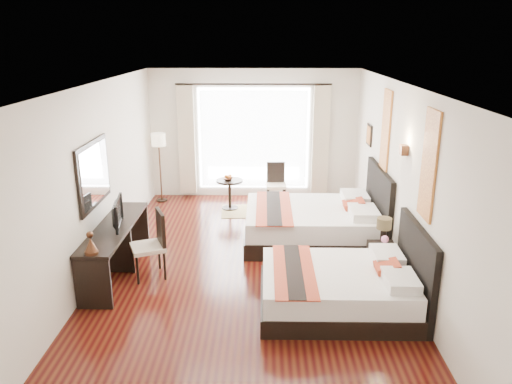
{
  "coord_description": "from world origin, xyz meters",
  "views": [
    {
      "loc": [
        0.24,
        -7.0,
        3.44
      ],
      "look_at": [
        0.11,
        0.37,
        1.14
      ],
      "focal_mm": 35.0,
      "sensor_mm": 36.0,
      "label": 1
    }
  ],
  "objects_px": {
    "nightstand": "(382,260)",
    "fruit_bowl": "(228,179)",
    "bed_near": "(343,287)",
    "vase": "(384,245)",
    "side_table": "(230,194)",
    "floor_lamp": "(159,144)",
    "desk_chair": "(150,257)",
    "table_lamp": "(384,225)",
    "window_chair": "(276,192)",
    "console_desk": "(116,249)",
    "television": "(114,213)",
    "bed_far": "(316,222)"
  },
  "relations": [
    {
      "from": "nightstand",
      "to": "fruit_bowl",
      "type": "distance_m",
      "value": 3.88
    },
    {
      "from": "bed_near",
      "to": "vase",
      "type": "xyz_separation_m",
      "value": [
        0.69,
        0.78,
        0.27
      ]
    },
    {
      "from": "side_table",
      "to": "floor_lamp",
      "type": "bearing_deg",
      "value": 161.96
    },
    {
      "from": "desk_chair",
      "to": "fruit_bowl",
      "type": "distance_m",
      "value": 3.2
    },
    {
      "from": "nightstand",
      "to": "table_lamp",
      "type": "xyz_separation_m",
      "value": [
        0.02,
        0.14,
        0.51
      ]
    },
    {
      "from": "desk_chair",
      "to": "bed_near",
      "type": "bearing_deg",
      "value": 139.43
    },
    {
      "from": "fruit_bowl",
      "to": "window_chair",
      "type": "bearing_deg",
      "value": 21.07
    },
    {
      "from": "desk_chair",
      "to": "table_lamp",
      "type": "bearing_deg",
      "value": 161.05
    },
    {
      "from": "console_desk",
      "to": "table_lamp",
      "type": "bearing_deg",
      "value": 1.85
    },
    {
      "from": "table_lamp",
      "to": "vase",
      "type": "relative_size",
      "value": 2.64
    },
    {
      "from": "vase",
      "to": "fruit_bowl",
      "type": "xyz_separation_m",
      "value": [
        -2.48,
        3.12,
        0.08
      ]
    },
    {
      "from": "television",
      "to": "table_lamp",
      "type": "bearing_deg",
      "value": -97.22
    },
    {
      "from": "nightstand",
      "to": "floor_lamp",
      "type": "height_order",
      "value": "floor_lamp"
    },
    {
      "from": "bed_near",
      "to": "table_lamp",
      "type": "xyz_separation_m",
      "value": [
        0.75,
        1.12,
        0.44
      ]
    },
    {
      "from": "table_lamp",
      "to": "television",
      "type": "distance_m",
      "value": 4.01
    },
    {
      "from": "bed_far",
      "to": "console_desk",
      "type": "bearing_deg",
      "value": -157.85
    },
    {
      "from": "television",
      "to": "bed_near",
      "type": "bearing_deg",
      "value": -115.89
    },
    {
      "from": "floor_lamp",
      "to": "side_table",
      "type": "distance_m",
      "value": 1.86
    },
    {
      "from": "console_desk",
      "to": "window_chair",
      "type": "distance_m",
      "value": 4.13
    },
    {
      "from": "side_table",
      "to": "window_chair",
      "type": "bearing_deg",
      "value": 19.89
    },
    {
      "from": "fruit_bowl",
      "to": "window_chair",
      "type": "height_order",
      "value": "window_chair"
    },
    {
      "from": "table_lamp",
      "to": "floor_lamp",
      "type": "bearing_deg",
      "value": 140.6
    },
    {
      "from": "table_lamp",
      "to": "console_desk",
      "type": "bearing_deg",
      "value": -178.15
    },
    {
      "from": "desk_chair",
      "to": "floor_lamp",
      "type": "bearing_deg",
      "value": -104.41
    },
    {
      "from": "vase",
      "to": "side_table",
      "type": "xyz_separation_m",
      "value": [
        -2.45,
        3.15,
        -0.25
      ]
    },
    {
      "from": "table_lamp",
      "to": "window_chair",
      "type": "distance_m",
      "value": 3.56
    },
    {
      "from": "table_lamp",
      "to": "nightstand",
      "type": "bearing_deg",
      "value": -100.03
    },
    {
      "from": "bed_near",
      "to": "floor_lamp",
      "type": "distance_m",
      "value": 5.6
    },
    {
      "from": "table_lamp",
      "to": "television",
      "type": "relative_size",
      "value": 0.49
    },
    {
      "from": "bed_near",
      "to": "floor_lamp",
      "type": "bearing_deg",
      "value": 126.54
    },
    {
      "from": "television",
      "to": "vase",
      "type": "bearing_deg",
      "value": -102.05
    },
    {
      "from": "television",
      "to": "window_chair",
      "type": "relative_size",
      "value": 0.81
    },
    {
      "from": "bed_near",
      "to": "nightstand",
      "type": "bearing_deg",
      "value": 53.44
    },
    {
      "from": "console_desk",
      "to": "television",
      "type": "height_order",
      "value": "television"
    },
    {
      "from": "bed_far",
      "to": "console_desk",
      "type": "relative_size",
      "value": 1.06
    },
    {
      "from": "vase",
      "to": "console_desk",
      "type": "relative_size",
      "value": 0.06
    },
    {
      "from": "fruit_bowl",
      "to": "table_lamp",
      "type": "bearing_deg",
      "value": -47.66
    },
    {
      "from": "desk_chair",
      "to": "floor_lamp",
      "type": "distance_m",
      "value": 3.73
    },
    {
      "from": "bed_far",
      "to": "side_table",
      "type": "height_order",
      "value": "bed_far"
    },
    {
      "from": "table_lamp",
      "to": "side_table",
      "type": "relative_size",
      "value": 0.56
    },
    {
      "from": "nightstand",
      "to": "vase",
      "type": "height_order",
      "value": "vase"
    },
    {
      "from": "desk_chair",
      "to": "window_chair",
      "type": "height_order",
      "value": "desk_chair"
    },
    {
      "from": "nightstand",
      "to": "console_desk",
      "type": "xyz_separation_m",
      "value": [
        -4.0,
        0.01,
        0.15
      ]
    },
    {
      "from": "bed_near",
      "to": "side_table",
      "type": "relative_size",
      "value": 3.26
    },
    {
      "from": "bed_near",
      "to": "bed_far",
      "type": "xyz_separation_m",
      "value": [
        -0.14,
        2.26,
        0.04
      ]
    },
    {
      "from": "bed_near",
      "to": "console_desk",
      "type": "distance_m",
      "value": 3.42
    },
    {
      "from": "vase",
      "to": "nightstand",
      "type": "bearing_deg",
      "value": 80.08
    },
    {
      "from": "bed_far",
      "to": "nightstand",
      "type": "distance_m",
      "value": 1.55
    },
    {
      "from": "floor_lamp",
      "to": "television",
      "type": "bearing_deg",
      "value": -89.5
    },
    {
      "from": "vase",
      "to": "television",
      "type": "relative_size",
      "value": 0.19
    }
  ]
}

